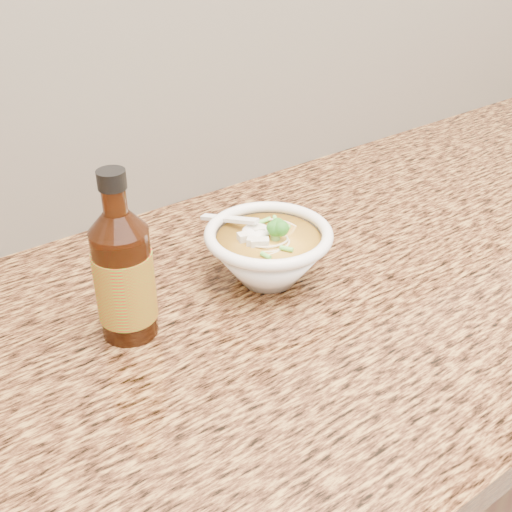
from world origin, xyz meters
TOP-DOWN VIEW (x-y plane):
  - cabinet at (0.00, 1.68)m, footprint 4.00×0.65m
  - counter_slab at (0.00, 1.68)m, footprint 4.00×0.68m
  - soup_bowl at (-0.15, 1.72)m, footprint 0.17×0.18m
  - hot_sauce_bottle at (-0.35, 1.72)m, footprint 0.08×0.08m

SIDE VIEW (x-z plane):
  - cabinet at x=0.00m, z-range 0.00..0.86m
  - counter_slab at x=0.00m, z-range 0.86..0.90m
  - soup_bowl at x=-0.15m, z-range 0.89..0.98m
  - hot_sauce_bottle at x=-0.35m, z-range 0.87..1.08m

